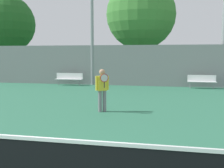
{
  "coord_description": "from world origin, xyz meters",
  "views": [
    {
      "loc": [
        2.01,
        -3.18,
        2.19
      ],
      "look_at": [
        -0.14,
        7.6,
        0.93
      ],
      "focal_mm": 42.0,
      "sensor_mm": 36.0,
      "label": 1
    }
  ],
  "objects_px": {
    "tennis_player": "(102,88)",
    "tree_green_broad": "(141,15)",
    "bench_courtside_near": "(202,80)",
    "tree_green_tall": "(6,24)",
    "bench_adjacent_court": "(69,78)"
  },
  "relations": [
    {
      "from": "tennis_player",
      "to": "tree_green_broad",
      "type": "bearing_deg",
      "value": 58.62
    },
    {
      "from": "bench_courtside_near",
      "to": "tree_green_broad",
      "type": "xyz_separation_m",
      "value": [
        -4.33,
        4.16,
        4.82
      ]
    },
    {
      "from": "tree_green_tall",
      "to": "tree_green_broad",
      "type": "relative_size",
      "value": 0.95
    },
    {
      "from": "tree_green_broad",
      "to": "tree_green_tall",
      "type": "bearing_deg",
      "value": 175.04
    },
    {
      "from": "tennis_player",
      "to": "bench_adjacent_court",
      "type": "distance_m",
      "value": 9.02
    },
    {
      "from": "bench_adjacent_court",
      "to": "tree_green_tall",
      "type": "distance_m",
      "value": 10.74
    },
    {
      "from": "tennis_player",
      "to": "bench_adjacent_court",
      "type": "height_order",
      "value": "tennis_player"
    },
    {
      "from": "tennis_player",
      "to": "tree_green_tall",
      "type": "xyz_separation_m",
      "value": [
        -12.51,
        13.19,
        4.11
      ]
    },
    {
      "from": "bench_courtside_near",
      "to": "tree_green_broad",
      "type": "relative_size",
      "value": 0.22
    },
    {
      "from": "tennis_player",
      "to": "bench_adjacent_court",
      "type": "bearing_deg",
      "value": 88.74
    },
    {
      "from": "bench_adjacent_court",
      "to": "tree_green_broad",
      "type": "height_order",
      "value": "tree_green_broad"
    },
    {
      "from": "bench_adjacent_court",
      "to": "tree_green_broad",
      "type": "bearing_deg",
      "value": 41.85
    },
    {
      "from": "bench_courtside_near",
      "to": "tennis_player",
      "type": "bearing_deg",
      "value": -120.53
    },
    {
      "from": "tennis_player",
      "to": "bench_adjacent_court",
      "type": "xyz_separation_m",
      "value": [
        -4.3,
        7.92,
        -0.39
      ]
    },
    {
      "from": "bench_courtside_near",
      "to": "tree_green_tall",
      "type": "height_order",
      "value": "tree_green_tall"
    }
  ]
}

